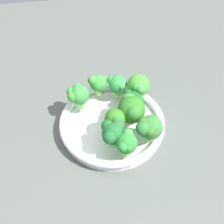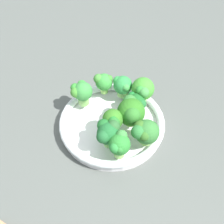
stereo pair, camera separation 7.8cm
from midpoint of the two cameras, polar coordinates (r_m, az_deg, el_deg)
ground_plane at (r=83.58cm, az=-3.15°, el=-4.15°), size 130.00×130.00×2.50cm
bowl at (r=81.87cm, az=-2.73°, el=-2.28°), size 26.51×26.51×3.38cm
broccoli_floret_0 at (r=81.31cm, az=-8.73°, el=2.76°), size 5.36×5.52×6.72cm
broccoli_floret_1 at (r=84.36cm, az=-5.14°, el=4.98°), size 4.63×5.22×6.09cm
broccoli_floret_2 at (r=80.68cm, az=1.08°, el=2.05°), size 4.86×4.81×5.50cm
broccoli_floret_3 at (r=71.14cm, az=-0.60°, el=-5.68°), size 5.27×4.89×6.82cm
broccoli_floret_4 at (r=73.98cm, az=3.47°, el=-2.94°), size 5.89×6.60×6.75cm
broccoli_floret_5 at (r=77.06cm, az=0.49°, el=0.44°), size 8.01×6.71×7.54cm
broccoli_floret_6 at (r=75.02cm, az=-2.39°, el=-1.66°), size 5.97×4.94×6.68cm
broccoli_floret_7 at (r=82.46cm, az=1.92°, el=4.35°), size 6.64×5.81×7.09cm
broccoli_floret_8 at (r=83.90cm, az=-1.76°, el=4.67°), size 5.08×4.97×6.03cm
broccoli_floret_9 at (r=72.47cm, az=-3.18°, el=-3.86°), size 6.13×5.73×7.01cm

